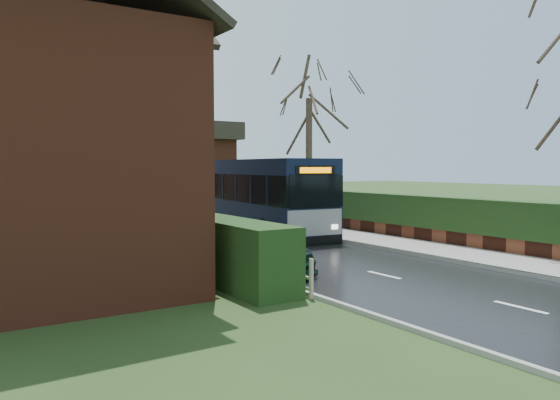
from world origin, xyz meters
TOP-DOWN VIEW (x-y plane):
  - ground at (0.00, 0.00)m, footprint 140.00×140.00m
  - road at (0.00, 10.00)m, footprint 6.00×100.00m
  - pavement at (4.25, 10.00)m, footprint 2.50×100.00m
  - kerb_right at (3.05, 10.00)m, footprint 0.12×100.00m
  - kerb_left at (-3.05, 10.00)m, footprint 0.12×100.00m
  - front_hedge at (-3.90, 5.00)m, footprint 1.20×16.00m
  - picket_fence at (-3.15, 5.00)m, footprint 0.10×16.00m
  - right_wall_hedge at (5.80, 10.00)m, footprint 0.60×50.00m
  - bus at (2.20, 8.61)m, footprint 3.40×10.80m
  - car_silver at (-1.50, 4.34)m, footprint 1.97×3.96m
  - car_green at (-2.90, 0.67)m, footprint 2.83×5.09m
  - car_distant at (-0.68, 41.55)m, footprint 1.49×3.93m
  - bus_stop_sign at (4.00, 6.00)m, footprint 0.19×0.37m
  - tree_right_far at (7.13, 11.24)m, footprint 4.86×4.86m

SIDE VIEW (x-z plane):
  - ground at x=0.00m, z-range 0.00..0.00m
  - road at x=0.00m, z-range 0.00..0.02m
  - kerb_left at x=-3.05m, z-range 0.00..0.10m
  - pavement at x=4.25m, z-range 0.00..0.14m
  - kerb_right at x=3.05m, z-range 0.00..0.14m
  - picket_fence at x=-3.15m, z-range 0.00..0.90m
  - car_distant at x=-0.68m, z-range 0.00..1.28m
  - car_silver at x=-1.50m, z-range 0.00..1.30m
  - car_green at x=-2.90m, z-range 0.00..1.39m
  - front_hedge at x=-3.90m, z-range 0.00..1.60m
  - right_wall_hedge at x=5.80m, z-range 0.12..1.92m
  - bus at x=2.20m, z-range -0.01..3.21m
  - bus_stop_sign at x=4.00m, z-range 0.40..2.89m
  - tree_right_far at x=7.13m, z-range 2.32..11.70m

